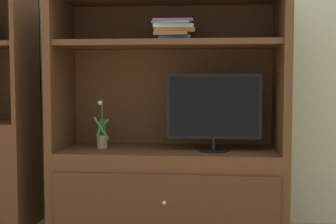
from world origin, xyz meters
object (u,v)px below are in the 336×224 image
at_px(potted_plant, 102,138).
at_px(magazine_stack, 174,31).
at_px(media_console, 169,159).
at_px(tv_monitor, 214,109).
at_px(bookshelf_tall, 2,136).

distance_m(potted_plant, magazine_stack, 0.86).
distance_m(media_console, tv_monitor, 0.45).
xyz_separation_m(media_console, potted_plant, (-0.45, -0.00, 0.14)).
bearing_deg(media_console, tv_monitor, -13.20).
distance_m(tv_monitor, potted_plant, 0.78).
distance_m(tv_monitor, bookshelf_tall, 1.46).
relative_size(tv_monitor, bookshelf_tall, 0.32).
bearing_deg(potted_plant, bookshelf_tall, 179.63).
bearing_deg(potted_plant, media_console, 0.57).
bearing_deg(bookshelf_tall, magazine_stack, -0.29).
relative_size(potted_plant, bookshelf_tall, 0.17).
height_order(media_console, potted_plant, media_console).
distance_m(magazine_stack, bookshelf_tall, 1.38).
relative_size(media_console, magazine_stack, 4.48).
height_order(tv_monitor, potted_plant, tv_monitor).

